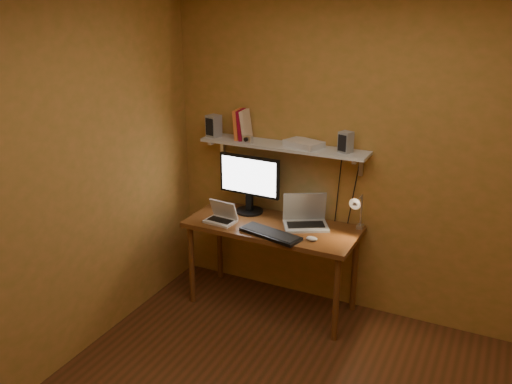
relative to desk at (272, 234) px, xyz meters
The scene contains 14 objects.
room 1.59m from the desk, 61.52° to the right, with size 3.44×3.24×2.64m.
desk is the anchor object (origin of this frame).
wall_shelf 0.72m from the desk, 90.00° to the left, with size 1.40×0.25×0.21m.
monitor 0.49m from the desk, 150.78° to the left, with size 0.55×0.24×0.50m.
laptop 0.31m from the desk, 24.88° to the left, with size 0.43×0.39×0.26m.
netbook 0.44m from the desk, 163.03° to the right, with size 0.26×0.20×0.18m.
keyboard 0.24m from the desk, 69.62° to the right, with size 0.50×0.17×0.03m, color black.
mouse 0.43m from the desk, 20.46° to the right, with size 0.09×0.06×0.03m, color silver.
desk_lamp 0.73m from the desk, 10.81° to the left, with size 0.09×0.23×0.38m.
speaker_left 1.04m from the desk, 164.20° to the left, with size 0.10×0.10×0.18m, color gray.
speaker_right 0.96m from the desk, 20.12° to the left, with size 0.09×0.09×0.16m, color gray.
books 0.94m from the desk, 151.30° to the left, with size 0.14×0.17×0.25m.
shelf_camera 0.80m from the desk, 157.28° to the left, with size 0.10×0.06×0.06m.
router 0.78m from the desk, 49.94° to the left, with size 0.29×0.19×0.05m, color silver.
Camera 1 is at (0.96, -2.41, 2.50)m, focal length 38.00 mm.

